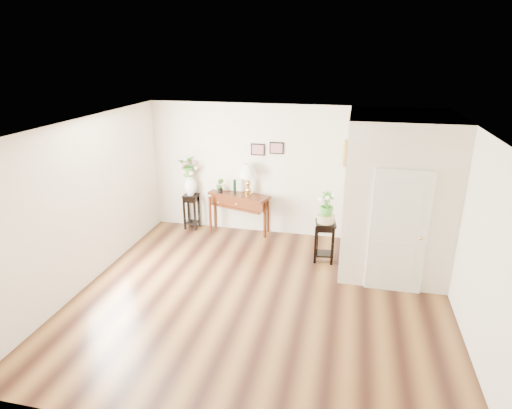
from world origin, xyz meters
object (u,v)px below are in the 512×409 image
(table_lamp, at_px, (248,179))
(console_table, at_px, (239,213))
(plant_stand_a, at_px, (192,211))
(plant_stand_b, at_px, (325,241))

(table_lamp, bearing_deg, console_table, 180.00)
(console_table, relative_size, plant_stand_a, 1.69)
(plant_stand_b, bearing_deg, plant_stand_a, 162.57)
(plant_stand_a, relative_size, plant_stand_b, 1.00)
(console_table, xyz_separation_m, plant_stand_b, (1.93, -0.95, -0.05))
(plant_stand_a, bearing_deg, console_table, 0.00)
(console_table, bearing_deg, plant_stand_b, -9.28)
(console_table, bearing_deg, plant_stand_a, -163.01)
(plant_stand_b, bearing_deg, table_lamp, 151.05)
(console_table, height_order, plant_stand_b, console_table)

